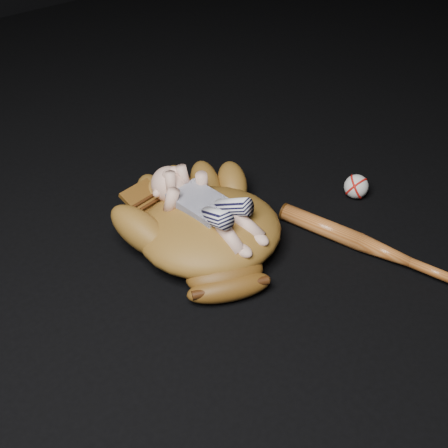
{
  "coord_description": "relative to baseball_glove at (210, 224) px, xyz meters",
  "views": [
    {
      "loc": [
        -0.74,
        -0.68,
        0.92
      ],
      "look_at": [
        -0.09,
        0.1,
        0.08
      ],
      "focal_mm": 45.0,
      "sensor_mm": 36.0,
      "label": 1
    }
  ],
  "objects": [
    {
      "name": "baseball_glove",
      "position": [
        0.0,
        0.0,
        0.0
      ],
      "size": [
        0.59,
        0.62,
        0.15
      ],
      "primitive_type": null,
      "rotation": [
        0.0,
        0.0,
        -0.42
      ],
      "color": "brown",
      "rests_on": "ground"
    },
    {
      "name": "newborn_baby",
      "position": [
        0.01,
        0.01,
        0.05
      ],
      "size": [
        0.19,
        0.35,
        0.14
      ],
      "primitive_type": null,
      "rotation": [
        0.0,
        0.0,
        0.1
      ],
      "color": "#DFA990",
      "rests_on": "baseball_glove"
    },
    {
      "name": "baseball_bat",
      "position": [
        0.29,
        -0.26,
        -0.05
      ],
      "size": [
        0.17,
        0.47,
        0.04
      ],
      "primitive_type": null,
      "rotation": [
        0.0,
        0.0,
        0.27
      ],
      "color": "#A3521F",
      "rests_on": "ground"
    },
    {
      "name": "baseball",
      "position": [
        0.44,
        -0.09,
        -0.04
      ],
      "size": [
        0.09,
        0.09,
        0.07
      ],
      "primitive_type": "sphere",
      "rotation": [
        0.0,
        0.0,
        0.37
      ],
      "color": "silver",
      "rests_on": "ground"
    }
  ]
}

